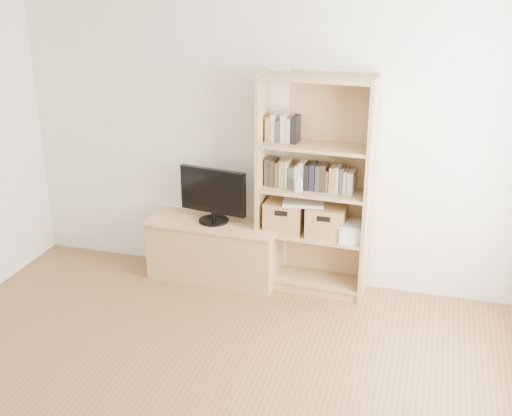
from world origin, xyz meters
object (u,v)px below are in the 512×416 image
at_px(baby_monitor, 299,187).
at_px(basket_left, 285,216).
at_px(tv_stand, 215,251).
at_px(basket_right, 326,221).
at_px(laptop, 304,202).
at_px(television, 213,196).
at_px(bookshelf, 314,187).

bearing_deg(baby_monitor, basket_left, 151.01).
relative_size(tv_stand, basket_left, 3.56).
bearing_deg(basket_right, laptop, 178.11).
distance_m(television, baby_monitor, 0.79).
height_order(bookshelf, television, bookshelf).
bearing_deg(bookshelf, basket_left, -178.81).
distance_m(tv_stand, television, 0.53).
bearing_deg(basket_right, basket_left, 177.82).
distance_m(tv_stand, laptop, 0.96).
relative_size(baby_monitor, basket_left, 0.31).
distance_m(tv_stand, baby_monitor, 1.04).
relative_size(bookshelf, baby_monitor, 18.95).
xyz_separation_m(tv_stand, basket_right, (0.99, 0.04, 0.39)).
relative_size(bookshelf, television, 3.05).
bearing_deg(laptop, baby_monitor, -113.03).
bearing_deg(tv_stand, television, -178.39).
xyz_separation_m(baby_monitor, basket_left, (-0.14, 0.11, -0.31)).
bearing_deg(bookshelf, laptop, -175.76).
xyz_separation_m(baby_monitor, laptop, (0.02, 0.10, -0.17)).
distance_m(tv_stand, bookshelf, 1.11).
bearing_deg(basket_left, tv_stand, -175.36).
height_order(bookshelf, laptop, bookshelf).
bearing_deg(laptop, tv_stand, 174.43).
distance_m(bookshelf, baby_monitor, 0.15).
relative_size(television, basket_right, 1.94).
bearing_deg(baby_monitor, laptop, 83.61).
bearing_deg(basket_right, baby_monitor, -157.84).
bearing_deg(television, laptop, 12.12).
xyz_separation_m(bookshelf, basket_left, (-0.25, 0.01, -0.28)).
xyz_separation_m(television, laptop, (0.79, 0.05, 0.01)).
xyz_separation_m(tv_stand, bookshelf, (0.88, 0.05, 0.68)).
distance_m(tv_stand, basket_left, 0.74).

